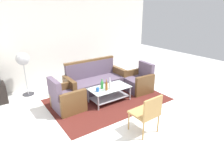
# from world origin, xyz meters

# --- Properties ---
(ground_plane) EXTENTS (14.00, 14.00, 0.00)m
(ground_plane) POSITION_xyz_m (0.00, 0.00, 0.00)
(ground_plane) COLOR white
(wall_back) EXTENTS (6.52, 0.12, 2.80)m
(wall_back) POSITION_xyz_m (0.00, 3.06, 1.40)
(wall_back) COLOR silver
(wall_back) RESTS_ON ground
(rug) EXTENTS (3.08, 2.09, 0.01)m
(rug) POSITION_xyz_m (0.14, 0.96, 0.01)
(rug) COLOR #511E19
(rug) RESTS_ON ground
(couch) EXTENTS (1.81, 0.76, 0.96)m
(couch) POSITION_xyz_m (0.14, 1.61, 0.32)
(couch) COLOR #5B4C60
(couch) RESTS_ON rug
(armchair_left) EXTENTS (0.72, 0.78, 0.85)m
(armchair_left) POSITION_xyz_m (-0.99, 1.11, 0.29)
(armchair_left) COLOR #5B4C60
(armchair_left) RESTS_ON rug
(armchair_right) EXTENTS (0.74, 0.80, 0.85)m
(armchair_right) POSITION_xyz_m (1.27, 0.94, 0.29)
(armchair_right) COLOR #5B4C60
(armchair_right) RESTS_ON rug
(coffee_table) EXTENTS (1.10, 0.60, 0.40)m
(coffee_table) POSITION_xyz_m (0.14, 0.87, 0.27)
(coffee_table) COLOR silver
(coffee_table) RESTS_ON rug
(bottle_green) EXTENTS (0.08, 0.08, 0.26)m
(bottle_green) POSITION_xyz_m (-0.05, 0.93, 0.51)
(bottle_green) COLOR #2D8C38
(bottle_green) RESTS_ON coffee_table
(bottle_clear) EXTENTS (0.06, 0.06, 0.31)m
(bottle_clear) POSITION_xyz_m (0.10, 0.79, 0.53)
(bottle_clear) COLOR silver
(bottle_clear) RESTS_ON coffee_table
(bottle_brown) EXTENTS (0.06, 0.06, 0.29)m
(bottle_brown) POSITION_xyz_m (-0.02, 0.76, 0.52)
(bottle_brown) COLOR brown
(bottle_brown) RESTS_ON coffee_table
(cup) EXTENTS (0.08, 0.08, 0.10)m
(cup) POSITION_xyz_m (-0.25, 0.83, 0.46)
(cup) COLOR #2659A5
(cup) RESTS_ON coffee_table
(pedestal_fan) EXTENTS (0.36, 0.36, 1.27)m
(pedestal_fan) POSITION_xyz_m (-1.58, 2.60, 1.01)
(pedestal_fan) COLOR #2D2D33
(pedestal_fan) RESTS_ON ground
(wicker_chair) EXTENTS (0.49, 0.49, 0.84)m
(wicker_chair) POSITION_xyz_m (-0.05, -0.73, 0.49)
(wicker_chair) COLOR #AD844C
(wicker_chair) RESTS_ON ground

